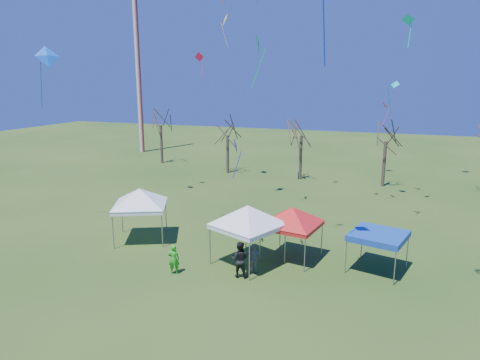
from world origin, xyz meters
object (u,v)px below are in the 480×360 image
(tree_1, at_px, (227,122))
(tent_white_west, at_px, (139,192))
(tree_0, at_px, (160,111))
(tree_3, at_px, (387,125))
(person_dark, at_px, (240,259))
(tent_blue, at_px, (378,236))
(person_grey, at_px, (254,259))
(tent_red, at_px, (292,211))
(radio_mast, at_px, (138,64))
(tent_white_mid, at_px, (248,209))
(tree_2, at_px, (302,120))
(person_green, at_px, (174,259))

(tree_1, xyz_separation_m, tent_white_west, (2.35, -21.40, -2.55))
(tree_0, distance_m, tree_3, 27.09)
(tree_0, relative_size, person_dark, 4.28)
(tree_3, relative_size, tent_blue, 2.35)
(tent_white_west, xyz_separation_m, person_grey, (8.56, -2.34, -2.39))
(tree_3, height_order, tent_red, tree_3)
(radio_mast, relative_size, tent_white_mid, 5.87)
(tree_2, relative_size, tent_white_mid, 1.92)
(person_green, bearing_deg, tent_blue, 179.50)
(tent_white_west, xyz_separation_m, tent_white_mid, (7.84, -1.27, 0.01))
(tree_3, bearing_deg, person_grey, -104.29)
(radio_mast, bearing_deg, tree_1, -28.48)
(tree_0, relative_size, tree_1, 1.12)
(tree_0, distance_m, tent_red, 32.90)
(tree_0, bearing_deg, radio_mast, 137.23)
(tree_2, xyz_separation_m, tent_white_west, (-6.05, -21.13, -3.05))
(radio_mast, distance_m, tent_white_mid, 43.16)
(tent_blue, bearing_deg, radio_mast, 138.54)
(tent_white_west, height_order, person_dark, tent_white_west)
(person_grey, distance_m, person_green, 4.32)
(tree_2, distance_m, tent_red, 21.43)
(person_green, bearing_deg, tent_white_mid, -165.21)
(tent_white_mid, distance_m, person_grey, 2.74)
(tree_0, height_order, tent_red, tree_0)
(tree_2, relative_size, tent_red, 2.00)
(tree_0, height_order, person_dark, tree_0)
(tree_1, height_order, person_dark, tree_1)
(tree_1, distance_m, tent_blue, 27.42)
(tree_2, distance_m, tent_white_mid, 22.67)
(tent_white_mid, bearing_deg, person_green, -142.67)
(tree_0, height_order, tent_white_mid, tree_0)
(radio_mast, xyz_separation_m, tent_blue, (34.40, -30.39, -10.49))
(tree_1, bearing_deg, tent_white_west, -83.74)
(tree_2, height_order, tent_white_mid, tree_2)
(tent_blue, bearing_deg, tent_white_west, -178.60)
(radio_mast, distance_m, tent_blue, 47.09)
(tent_white_mid, relative_size, person_grey, 2.51)
(tree_2, bearing_deg, tent_white_mid, -85.44)
(tree_0, xyz_separation_m, tree_1, (10.08, -2.73, -0.70))
(tree_2, height_order, person_grey, tree_2)
(tree_1, relative_size, tree_2, 0.92)
(radio_mast, distance_m, tree_2, 28.08)
(tent_white_mid, height_order, person_green, tent_white_mid)
(person_grey, bearing_deg, tree_3, -130.81)
(person_dark, bearing_deg, person_green, 7.30)
(tent_white_mid, xyz_separation_m, person_dark, (0.14, -1.70, -2.27))
(tent_blue, xyz_separation_m, person_grey, (-6.26, -2.71, -1.16))
(tent_blue, bearing_deg, tree_2, 112.88)
(tent_white_mid, xyz_separation_m, person_grey, (0.72, -1.08, -2.41))
(tree_3, bearing_deg, person_green, -112.03)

